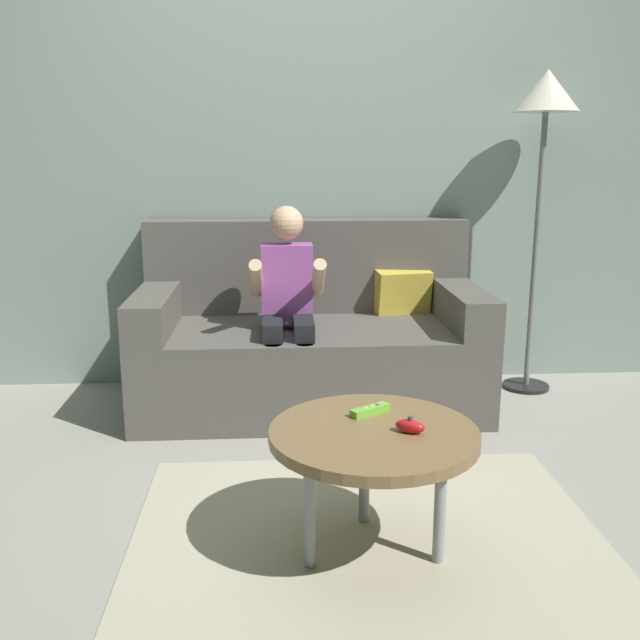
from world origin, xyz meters
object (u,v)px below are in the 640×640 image
object	(u,v)px
nunchuk_red	(410,426)
floor_lamp	(545,116)
person_seated_on_couch	(288,301)
couch	(311,343)
coffee_table	(374,441)
game_remote_lime_near_edge	(370,410)

from	to	relation	value
nunchuk_red	floor_lamp	xyz separation A→B (m)	(0.94, 1.56, 0.96)
person_seated_on_couch	floor_lamp	size ratio (longest dim) A/B	0.61
couch	coffee_table	xyz separation A→B (m)	(0.12, -1.40, 0.07)
nunchuk_red	floor_lamp	world-z (taller)	floor_lamp
floor_lamp	couch	bearing A→B (deg)	-173.40
person_seated_on_couch	game_remote_lime_near_edge	xyz separation A→B (m)	(0.24, -1.08, -0.13)
game_remote_lime_near_edge	floor_lamp	size ratio (longest dim) A/B	0.08
person_seated_on_couch	coffee_table	size ratio (longest dim) A/B	1.55
couch	game_remote_lime_near_edge	xyz separation A→B (m)	(0.12, -1.27, 0.12)
couch	person_seated_on_couch	size ratio (longest dim) A/B	1.68
person_seated_on_couch	coffee_table	bearing A→B (deg)	-79.02
person_seated_on_couch	game_remote_lime_near_edge	world-z (taller)	person_seated_on_couch
person_seated_on_couch	floor_lamp	distance (m)	1.56
couch	person_seated_on_couch	world-z (taller)	person_seated_on_couch
nunchuk_red	coffee_table	bearing A→B (deg)	162.08
couch	floor_lamp	world-z (taller)	floor_lamp
person_seated_on_couch	floor_lamp	world-z (taller)	floor_lamp
coffee_table	nunchuk_red	size ratio (longest dim) A/B	6.36
person_seated_on_couch	coffee_table	xyz separation A→B (m)	(0.23, -1.21, -0.18)
couch	person_seated_on_couch	bearing A→B (deg)	-122.17
couch	game_remote_lime_near_edge	distance (m)	1.28
coffee_table	nunchuk_red	bearing A→B (deg)	-17.92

